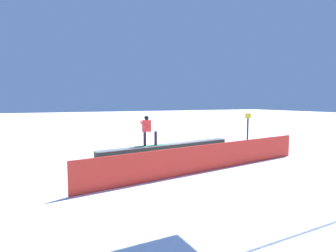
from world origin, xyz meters
The scene contains 5 objects.
ground_plane centered at (0.00, 0.00, 0.00)m, with size 120.00×120.00×0.00m, color white.
grind_box centered at (0.00, 0.00, 0.25)m, with size 7.76×1.70×0.56m.
snowboarder centered at (1.20, 0.16, 1.37)m, with size 1.58×0.42×1.50m.
safety_fence centered at (0.00, 3.72, 0.53)m, with size 10.86×0.06×1.06m, color red.
trail_marker centered at (-5.12, 0.10, 1.09)m, with size 0.40×0.10×2.05m.
Camera 1 is at (6.09, 12.88, 2.76)m, focal length 29.82 mm.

